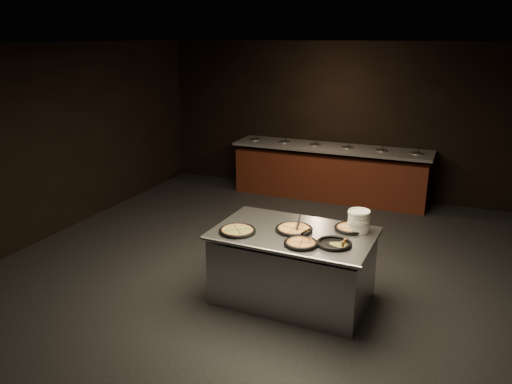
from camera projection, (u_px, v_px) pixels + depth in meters
room at (257, 168)px, 6.08m from camera, size 7.02×8.02×2.92m
salad_bar at (329, 176)px, 9.51m from camera, size 3.70×0.83×1.18m
serving_counter at (293, 267)px, 5.82m from camera, size 1.83×1.21×0.86m
plate_stack at (359, 221)px, 5.66m from camera, size 0.25×0.25×0.25m
pan_veggie_whole at (237, 230)px, 5.67m from camera, size 0.42×0.42×0.04m
pan_cheese_whole at (294, 229)px, 5.71m from camera, size 0.43×0.43×0.04m
pan_cheese_slices_a at (350, 228)px, 5.74m from camera, size 0.37×0.37×0.04m
pan_cheese_slices_b at (301, 243)px, 5.32m from camera, size 0.37×0.37×0.04m
pan_veggie_slices at (334, 243)px, 5.32m from camera, size 0.38×0.38×0.04m
server_left at (299, 222)px, 5.76m from camera, size 0.12×0.32×0.16m
server_right at (308, 235)px, 5.38m from camera, size 0.28×0.27×0.17m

